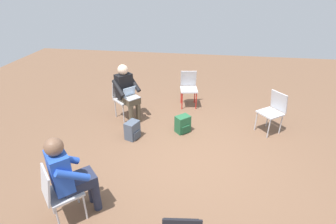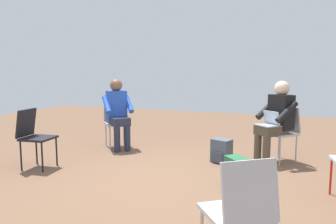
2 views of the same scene
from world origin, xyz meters
name	(u,v)px [view 1 (image 1 of 2)]	position (x,y,z in m)	size (l,w,h in m)	color
ground_plane	(190,159)	(0.00, 0.00, 0.00)	(14.00, 14.00, 0.00)	brown
chair_east	(189,86)	(2.20, 0.21, 0.50)	(0.50, 0.46, 0.85)	#B7B7BC
chair_northwest	(58,191)	(-1.52, 1.55, 0.50)	(0.58, 0.59, 0.85)	#B7B7BC
chair_southeast	(273,110)	(1.20, -1.57, 0.50)	(0.57, 0.58, 0.85)	#B7B7BC
chair_northeast	(123,96)	(1.38, 1.60, 0.50)	(0.58, 0.59, 0.85)	#B7B7BC
person_with_laptop	(127,90)	(1.27, 1.47, 0.69)	(0.63, 0.64, 1.24)	#4C4233
person_in_blue	(69,173)	(-1.40, 1.43, 0.69)	(0.63, 0.63, 1.24)	#23283D
backpack_near_laptop_user	(183,125)	(0.90, 0.22, 0.16)	(0.34, 0.34, 0.36)	#235B38
backpack_by_empty_chair	(132,131)	(0.52, 1.17, 0.16)	(0.33, 0.30, 0.36)	#475160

